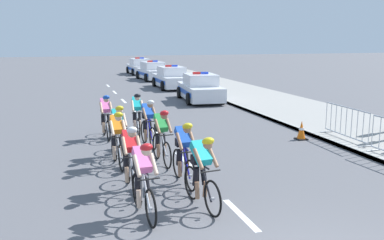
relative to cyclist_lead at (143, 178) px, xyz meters
The scene contains 19 objects.
sidewalk_slab 14.29m from the cyclist_lead, 49.79° to the left, with size 4.66×60.00×0.12m, color gray.
kerb_edge 12.95m from the cyclist_lead, 57.43° to the left, with size 0.16×60.00×0.13m, color #9E9E99.
lane_markings_centre 9.76m from the cyclist_lead, 79.24° to the left, with size 0.14×29.60×0.01m.
cyclist_lead is the anchor object (origin of this frame).
cyclist_second 1.21m from the cyclist_lead, ahead, with size 0.46×1.72×1.56m.
cyclist_third 1.53m from the cyclist_lead, 89.96° to the left, with size 0.42×1.72×1.56m.
cyclist_fourth 2.01m from the cyclist_lead, 51.66° to the left, with size 0.42×1.72×1.56m.
cyclist_fifth 3.47m from the cyclist_lead, 90.76° to the left, with size 0.43×1.72×1.56m.
cyclist_sixth 3.55m from the cyclist_lead, 71.40° to the left, with size 0.44×1.72×1.56m.
cyclist_seventh 4.49m from the cyclist_lead, 88.51° to the left, with size 0.43×1.72×1.56m.
cyclist_eighth 5.44m from the cyclist_lead, 77.72° to the left, with size 0.44×1.72×1.56m.
cyclist_ninth 6.88m from the cyclist_lead, 90.02° to the left, with size 0.43×1.72×1.56m.
cyclist_tenth 7.05m from the cyclist_lead, 81.13° to the left, with size 0.44×1.72×1.56m.
police_car_nearest 15.51m from the cyclist_lead, 67.92° to the left, with size 2.29×4.54×1.59m.
police_car_second 21.54m from the cyclist_lead, 74.30° to the left, with size 2.01×4.40×1.59m.
police_car_third 27.64m from the cyclist_lead, 77.82° to the left, with size 2.24×4.52×1.59m.
police_car_furthest 33.49m from the cyclist_lead, 79.97° to the left, with size 2.10×4.45×1.59m.
crowd_barrier_rear 8.41m from the cyclist_lead, 27.91° to the left, with size 0.57×2.32×1.07m.
traffic_cone_near 7.90m from the cyclist_lead, 37.06° to the left, with size 0.36×0.36×0.64m.
Camera 1 is at (-3.19, -4.50, 3.38)m, focal length 39.84 mm.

